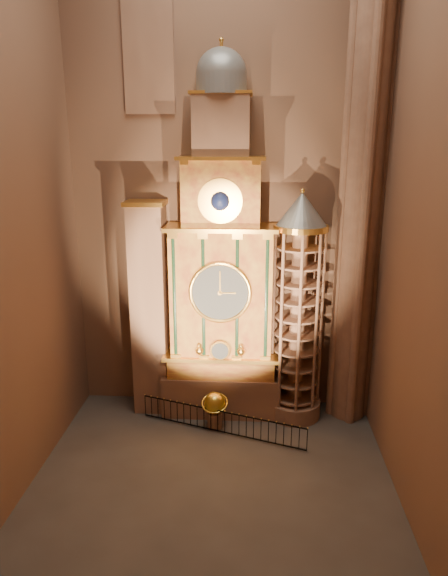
# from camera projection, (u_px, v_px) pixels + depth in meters

# --- Properties ---
(floor) EXTENTS (14.00, 14.00, 0.00)m
(floor) POSITION_uv_depth(u_px,v_px,m) (214.00, 471.00, 20.55)
(floor) COLOR #383330
(floor) RESTS_ON ground
(wall_back) EXTENTS (22.00, 0.00, 22.00)m
(wall_back) POSITION_uv_depth(u_px,v_px,m) (223.00, 181.00, 23.31)
(wall_back) COLOR brown
(wall_back) RESTS_ON floor
(wall_left) EXTENTS (0.00, 22.00, 22.00)m
(wall_left) POSITION_uv_depth(u_px,v_px,m) (13.00, 192.00, 17.97)
(wall_left) COLOR brown
(wall_left) RESTS_ON floor
(wall_right) EXTENTS (0.00, 22.00, 22.00)m
(wall_right) POSITION_uv_depth(u_px,v_px,m) (420.00, 195.00, 17.13)
(wall_right) COLOR brown
(wall_right) RESTS_ON floor
(astronomical_clock) EXTENTS (5.60, 2.41, 16.70)m
(astronomical_clock) POSITION_uv_depth(u_px,v_px,m) (222.00, 279.00, 23.49)
(astronomical_clock) COLOR #8C634C
(astronomical_clock) RESTS_ON floor
(portrait_tower) EXTENTS (1.80, 1.60, 10.20)m
(portrait_tower) POSITION_uv_depth(u_px,v_px,m) (150.00, 309.00, 24.13)
(portrait_tower) COLOR #8C634C
(portrait_tower) RESTS_ON floor
(stair_turret) EXTENTS (2.50, 2.50, 10.80)m
(stair_turret) POSITION_uv_depth(u_px,v_px,m) (298.00, 311.00, 23.42)
(stair_turret) COLOR #8C634C
(stair_turret) RESTS_ON floor
(gothic_pier) EXTENTS (2.04, 2.04, 22.00)m
(gothic_pier) POSITION_uv_depth(u_px,v_px,m) (363.00, 183.00, 21.98)
(gothic_pier) COLOR #8C634C
(gothic_pier) RESTS_ON floor
(stained_glass_window) EXTENTS (2.20, 0.14, 5.20)m
(stained_glass_window) POSITION_uv_depth(u_px,v_px,m) (148.00, 50.00, 21.92)
(stained_glass_window) COLOR navy
(stained_glass_window) RESTS_ON wall_back
(celestial_globe) EXTENTS (1.33, 1.27, 1.76)m
(celestial_globe) POSITION_uv_depth(u_px,v_px,m) (215.00, 407.00, 23.42)
(celestial_globe) COLOR #8C634C
(celestial_globe) RESTS_ON floor
(iron_railing) EXTENTS (7.46, 2.55, 1.07)m
(iron_railing) POSITION_uv_depth(u_px,v_px,m) (221.00, 422.00, 23.07)
(iron_railing) COLOR black
(iron_railing) RESTS_ON floor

